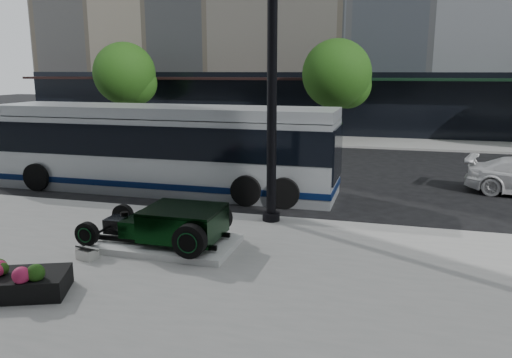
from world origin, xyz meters
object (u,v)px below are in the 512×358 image
(hot_rod, at_px, (175,223))
(lamppost, at_px, (272,72))
(transit_bus, at_px, (163,148))
(flower_planter, at_px, (12,283))

(hot_rod, distance_m, lamppost, 4.59)
(hot_rod, xyz_separation_m, transit_bus, (-2.96, 5.64, 0.79))
(hot_rod, bearing_deg, lamppost, 58.53)
(flower_planter, height_order, transit_bus, transit_bus)
(hot_rod, height_order, flower_planter, hot_rod)
(hot_rod, xyz_separation_m, flower_planter, (-1.84, -3.07, -0.35))
(lamppost, distance_m, flower_planter, 7.65)
(hot_rod, bearing_deg, transit_bus, 117.72)
(hot_rod, height_order, lamppost, lamppost)
(lamppost, bearing_deg, flower_planter, -121.22)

